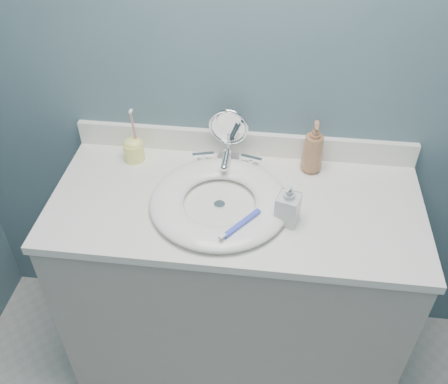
% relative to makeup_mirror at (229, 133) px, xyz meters
% --- Properties ---
extents(back_wall, '(2.20, 0.02, 2.40)m').
position_rel_makeup_mirror_xyz_m(back_wall, '(0.05, 0.05, 0.21)').
color(back_wall, '#4B6670').
rests_on(back_wall, ground).
extents(vanity_cabinet, '(1.20, 0.55, 0.85)m').
position_rel_makeup_mirror_xyz_m(vanity_cabinet, '(0.05, -0.22, -0.57)').
color(vanity_cabinet, '#AFA9A0').
rests_on(vanity_cabinet, ground).
extents(countertop, '(1.22, 0.57, 0.03)m').
position_rel_makeup_mirror_xyz_m(countertop, '(0.05, -0.22, -0.13)').
color(countertop, white).
rests_on(countertop, vanity_cabinet).
extents(backsplash, '(1.22, 0.02, 0.09)m').
position_rel_makeup_mirror_xyz_m(backsplash, '(0.05, 0.04, -0.07)').
color(backsplash, white).
rests_on(backsplash, countertop).
extents(basin, '(0.45, 0.45, 0.04)m').
position_rel_makeup_mirror_xyz_m(basin, '(0.00, -0.25, -0.09)').
color(basin, white).
rests_on(basin, countertop).
extents(drain, '(0.04, 0.04, 0.01)m').
position_rel_makeup_mirror_xyz_m(drain, '(0.00, -0.25, -0.11)').
color(drain, silver).
rests_on(drain, countertop).
extents(faucet, '(0.25, 0.13, 0.07)m').
position_rel_makeup_mirror_xyz_m(faucet, '(0.00, -0.06, -0.09)').
color(faucet, silver).
rests_on(faucet, countertop).
extents(makeup_mirror, '(0.14, 0.08, 0.21)m').
position_rel_makeup_mirror_xyz_m(makeup_mirror, '(0.00, 0.00, 0.00)').
color(makeup_mirror, silver).
rests_on(makeup_mirror, countertop).
extents(soap_bottle_amber, '(0.08, 0.08, 0.19)m').
position_rel_makeup_mirror_xyz_m(soap_bottle_amber, '(0.29, -0.03, -0.02)').
color(soap_bottle_amber, '#9F6C47').
rests_on(soap_bottle_amber, countertop).
extents(soap_bottle_clear, '(0.08, 0.09, 0.15)m').
position_rel_makeup_mirror_xyz_m(soap_bottle_clear, '(0.22, -0.30, -0.04)').
color(soap_bottle_clear, silver).
rests_on(soap_bottle_clear, countertop).
extents(toothbrush_holder, '(0.07, 0.07, 0.21)m').
position_rel_makeup_mirror_xyz_m(toothbrush_holder, '(-0.33, -0.04, -0.07)').
color(toothbrush_holder, '#FBFD7E').
rests_on(toothbrush_holder, countertop).
extents(toothbrush_lying, '(0.12, 0.15, 0.02)m').
position_rel_makeup_mirror_xyz_m(toothbrush_lying, '(0.08, -0.38, -0.07)').
color(toothbrush_lying, blue).
rests_on(toothbrush_lying, basin).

